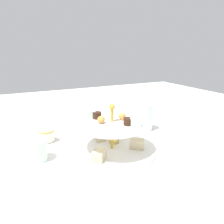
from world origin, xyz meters
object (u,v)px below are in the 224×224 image
object	(u,v)px
water_glass_short_left	(36,150)
butter_knife_left	(205,171)
butter_knife_right	(83,124)
water_glass_tall_right	(145,117)
tiered_serving_stand	(112,138)
teacup_with_saucer	(47,136)

from	to	relation	value
water_glass_short_left	butter_knife_left	distance (m)	0.50
butter_knife_right	water_glass_tall_right	bearing A→B (deg)	149.74
tiered_serving_stand	butter_knife_right	size ratio (longest dim) A/B	1.72
butter_knife_left	butter_knife_right	bearing A→B (deg)	78.91
tiered_serving_stand	water_glass_short_left	size ratio (longest dim) A/B	4.18
water_glass_tall_right	teacup_with_saucer	bearing A→B (deg)	82.29
water_glass_tall_right	teacup_with_saucer	xyz separation A→B (m)	(0.05, 0.40, -0.03)
tiered_serving_stand	butter_knife_left	bearing A→B (deg)	-141.45
teacup_with_saucer	tiered_serving_stand	bearing A→B (deg)	-132.17
butter_knife_right	tiered_serving_stand	bearing A→B (deg)	100.00
water_glass_tall_right	butter_knife_right	xyz separation A→B (m)	(0.17, 0.22, -0.05)
water_glass_tall_right	butter_knife_left	xyz separation A→B (m)	(-0.34, 0.03, -0.05)
water_glass_tall_right	tiered_serving_stand	bearing A→B (deg)	118.81
water_glass_tall_right	teacup_with_saucer	world-z (taller)	water_glass_tall_right
water_glass_short_left	butter_knife_left	world-z (taller)	water_glass_short_left
water_glass_tall_right	water_glass_short_left	size ratio (longest dim) A/B	1.62
teacup_with_saucer	butter_knife_right	world-z (taller)	teacup_with_saucer
teacup_with_saucer	butter_knife_right	bearing A→B (deg)	-55.87
water_glass_short_left	butter_knife_right	size ratio (longest dim) A/B	0.41
butter_knife_right	water_glass_short_left	bearing A→B (deg)	55.11
water_glass_short_left	tiered_serving_stand	bearing A→B (deg)	-101.15
teacup_with_saucer	butter_knife_right	xyz separation A→B (m)	(0.12, -0.18, -0.02)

